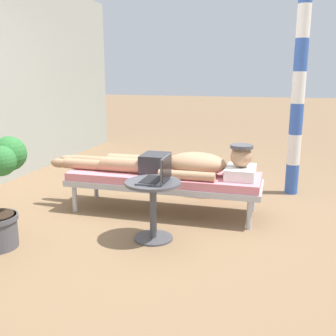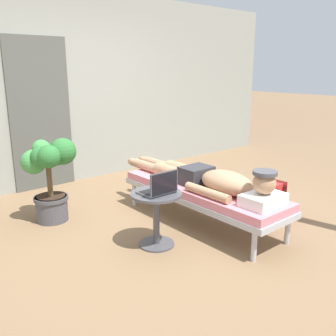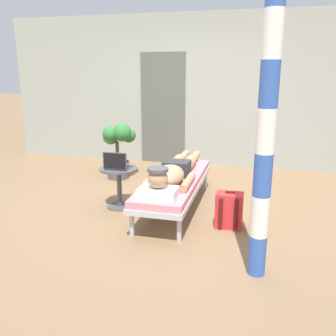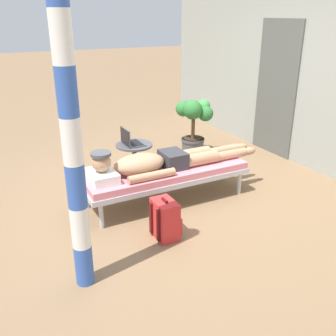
{
  "view_description": "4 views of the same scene",
  "coord_description": "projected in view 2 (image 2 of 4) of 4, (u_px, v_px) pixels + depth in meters",
  "views": [
    {
      "loc": [
        -3.67,
        -1.23,
        1.43
      ],
      "look_at": [
        0.12,
        -0.18,
        0.48
      ],
      "focal_mm": 42.79,
      "sensor_mm": 36.0,
      "label": 1
    },
    {
      "loc": [
        -2.56,
        -2.79,
        1.63
      ],
      "look_at": [
        -0.07,
        0.16,
        0.6
      ],
      "focal_mm": 39.96,
      "sensor_mm": 36.0,
      "label": 2
    },
    {
      "loc": [
        1.14,
        -4.32,
        1.71
      ],
      "look_at": [
        0.02,
        0.08,
        0.48
      ],
      "focal_mm": 38.33,
      "sensor_mm": 36.0,
      "label": 3
    },
    {
      "loc": [
        3.87,
        -2.03,
        2.12
      ],
      "look_at": [
        0.34,
        -0.19,
        0.5
      ],
      "focal_mm": 40.97,
      "sensor_mm": 36.0,
      "label": 4
    }
  ],
  "objects": [
    {
      "name": "laptop",
      "position": [
        160.0,
        188.0,
        3.38
      ],
      "size": [
        0.31,
        0.24,
        0.23
      ],
      "color": "#4C4C51",
      "rests_on": "side_table"
    },
    {
      "name": "house_door_panel",
      "position": [
        41.0,
        115.0,
        5.05
      ],
      "size": [
        0.84,
        0.03,
        2.04
      ],
      "primitive_type": "cube",
      "color": "#545651",
      "rests_on": "ground"
    },
    {
      "name": "house_wall_back",
      "position": [
        87.0,
        88.0,
        5.53
      ],
      "size": [
        7.6,
        0.2,
        2.7
      ],
      "primitive_type": "cube",
      "color": "#999E93",
      "rests_on": "ground"
    },
    {
      "name": "person_reclining",
      "position": [
        210.0,
        179.0,
        3.87
      ],
      "size": [
        0.53,
        2.17,
        0.33
      ],
      "color": "white",
      "rests_on": "lounge_chair"
    },
    {
      "name": "potted_plant",
      "position": [
        50.0,
        170.0,
        3.99
      ],
      "size": [
        0.54,
        0.55,
        0.92
      ],
      "color": "#4C4C51",
      "rests_on": "ground"
    },
    {
      "name": "side_table",
      "position": [
        156.0,
        210.0,
        3.48
      ],
      "size": [
        0.48,
        0.48,
        0.52
      ],
      "color": "#4C4C51",
      "rests_on": "ground"
    },
    {
      "name": "ground_plane",
      "position": [
        182.0,
        222.0,
        4.08
      ],
      "size": [
        40.0,
        40.0,
        0.0
      ],
      "primitive_type": "plane",
      "color": "#846647"
    },
    {
      "name": "backpack",
      "position": [
        270.0,
        200.0,
        4.2
      ],
      "size": [
        0.3,
        0.26,
        0.42
      ],
      "color": "red",
      "rests_on": "ground"
    },
    {
      "name": "lounge_chair",
      "position": [
        202.0,
        192.0,
        4.0
      ],
      "size": [
        0.61,
        1.99,
        0.42
      ],
      "color": "#B7B7BC",
      "rests_on": "ground"
    }
  ]
}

